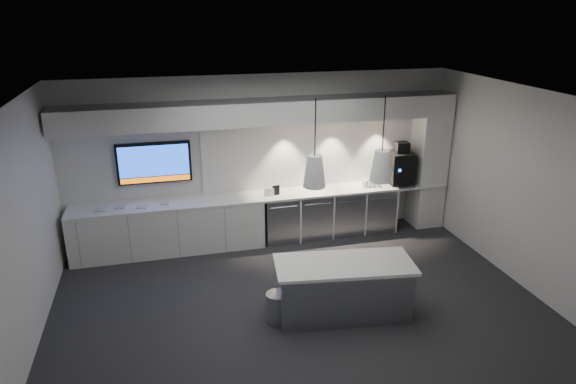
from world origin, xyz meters
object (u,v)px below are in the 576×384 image
object	(u,v)px
coffee_machine	(400,166)
island	(343,288)
bin	(277,307)
wall_tv	(154,163)

from	to	relation	value
coffee_machine	island	bearing A→B (deg)	-123.29
island	coffee_machine	bearing A→B (deg)	59.35
bin	coffee_machine	distance (m)	4.11
wall_tv	island	distance (m)	3.95
bin	coffee_machine	size ratio (longest dim) A/B	0.53
island	wall_tv	bearing A→B (deg)	137.45
wall_tv	coffee_machine	xyz separation A→B (m)	(4.51, -0.25, -0.33)
bin	coffee_machine	bearing A→B (deg)	40.69
wall_tv	island	size ratio (longest dim) A/B	0.63
wall_tv	bin	bearing A→B (deg)	-62.24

